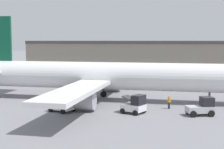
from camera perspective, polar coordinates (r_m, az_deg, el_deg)
ground_plane at (r=48.74m, az=0.00°, el=-4.32°), size 400.00×400.00×0.00m
terminal_building at (r=85.16m, az=10.15°, el=2.73°), size 71.59×16.53×8.37m
airplane at (r=48.50m, az=-1.21°, el=-0.29°), size 44.41×39.29×12.06m
ground_crew_worker at (r=43.33m, az=9.46°, el=-4.49°), size 0.36×0.36×1.65m
baggage_tug at (r=41.22m, az=-8.05°, el=-4.74°), size 3.21×2.76×2.36m
belt_loader_truck at (r=40.04m, az=3.82°, el=-5.04°), size 2.99×2.79×2.22m
pushback_tug at (r=40.22m, az=14.74°, el=-5.25°), size 3.37×2.85×2.12m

